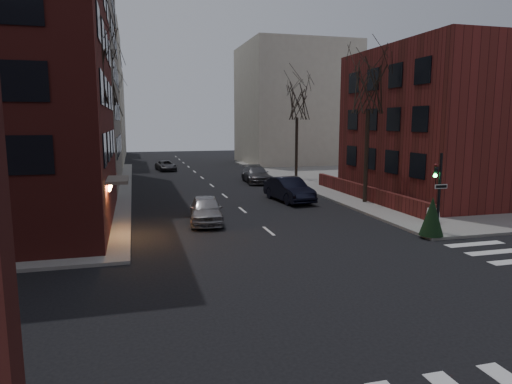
{
  "coord_description": "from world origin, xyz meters",
  "views": [
    {
      "loc": [
        -6.69,
        -10.38,
        5.67
      ],
      "look_at": [
        -0.51,
        12.67,
        2.0
      ],
      "focal_mm": 32.0,
      "sensor_mm": 36.0,
      "label": 1
    }
  ],
  "objects_px": {
    "streetlamp_near": "(110,143)",
    "streetlamp_far": "(119,135)",
    "evergreen_shrub": "(432,216)",
    "tree_left_a": "(86,64)",
    "traffic_signal": "(438,198)",
    "car_lane_silver": "(206,210)",
    "tree_left_b": "(101,78)",
    "tree_left_c": "(111,99)",
    "tree_right_a": "(369,87)",
    "parked_sedan": "(289,189)",
    "tree_right_b": "(297,102)",
    "car_lane_far": "(166,166)",
    "car_lane_gray": "(256,174)",
    "sandwich_board": "(433,216)"
  },
  "relations": [
    {
      "from": "parked_sedan",
      "to": "evergreen_shrub",
      "type": "bearing_deg",
      "value": -81.52
    },
    {
      "from": "tree_right_b",
      "to": "car_lane_gray",
      "type": "bearing_deg",
      "value": -165.9
    },
    {
      "from": "evergreen_shrub",
      "to": "sandwich_board",
      "type": "bearing_deg",
      "value": 52.56
    },
    {
      "from": "streetlamp_far",
      "to": "sandwich_board",
      "type": "xyz_separation_m",
      "value": [
        17.29,
        -31.16,
        -3.67
      ]
    },
    {
      "from": "tree_left_a",
      "to": "tree_left_c",
      "type": "height_order",
      "value": "tree_left_a"
    },
    {
      "from": "tree_left_c",
      "to": "evergreen_shrub",
      "type": "xyz_separation_m",
      "value": [
        16.1,
        -31.5,
        -6.92
      ]
    },
    {
      "from": "streetlamp_far",
      "to": "evergreen_shrub",
      "type": "relative_size",
      "value": 3.27
    },
    {
      "from": "tree_left_b",
      "to": "tree_left_c",
      "type": "bearing_deg",
      "value": 90.0
    },
    {
      "from": "streetlamp_near",
      "to": "streetlamp_far",
      "type": "height_order",
      "value": "same"
    },
    {
      "from": "tree_left_c",
      "to": "sandwich_board",
      "type": "bearing_deg",
      "value": -58.48
    },
    {
      "from": "tree_right_a",
      "to": "evergreen_shrub",
      "type": "relative_size",
      "value": 5.05
    },
    {
      "from": "tree_left_c",
      "to": "car_lane_far",
      "type": "bearing_deg",
      "value": 34.66
    },
    {
      "from": "tree_right_a",
      "to": "car_lane_far",
      "type": "bearing_deg",
      "value": 114.61
    },
    {
      "from": "car_lane_far",
      "to": "tree_right_a",
      "type": "bearing_deg",
      "value": -73.39
    },
    {
      "from": "streetlamp_far",
      "to": "car_lane_gray",
      "type": "distance_m",
      "value": 17.14
    },
    {
      "from": "traffic_signal",
      "to": "tree_left_c",
      "type": "distance_m",
      "value": 35.76
    },
    {
      "from": "streetlamp_near",
      "to": "car_lane_silver",
      "type": "distance_m",
      "value": 9.59
    },
    {
      "from": "tree_right_a",
      "to": "streetlamp_near",
      "type": "xyz_separation_m",
      "value": [
        -17.0,
        4.0,
        -3.79
      ]
    },
    {
      "from": "traffic_signal",
      "to": "parked_sedan",
      "type": "relative_size",
      "value": 0.76
    },
    {
      "from": "tree_right_a",
      "to": "car_lane_gray",
      "type": "relative_size",
      "value": 1.83
    },
    {
      "from": "traffic_signal",
      "to": "streetlamp_near",
      "type": "xyz_separation_m",
      "value": [
        -16.14,
        13.01,
        2.33
      ]
    },
    {
      "from": "streetlamp_far",
      "to": "evergreen_shrub",
      "type": "height_order",
      "value": "streetlamp_far"
    },
    {
      "from": "tree_right_a",
      "to": "parked_sedan",
      "type": "bearing_deg",
      "value": 154.04
    },
    {
      "from": "tree_left_c",
      "to": "evergreen_shrub",
      "type": "bearing_deg",
      "value": -62.93
    },
    {
      "from": "sandwich_board",
      "to": "car_lane_far",
      "type": "bearing_deg",
      "value": 93.27
    },
    {
      "from": "tree_left_b",
      "to": "tree_right_a",
      "type": "distance_m",
      "value": 19.35
    },
    {
      "from": "tree_left_a",
      "to": "evergreen_shrub",
      "type": "bearing_deg",
      "value": -18.86
    },
    {
      "from": "tree_right_a",
      "to": "streetlamp_far",
      "type": "bearing_deg",
      "value": 125.31
    },
    {
      "from": "tree_left_a",
      "to": "tree_left_b",
      "type": "relative_size",
      "value": 0.95
    },
    {
      "from": "car_lane_gray",
      "to": "sandwich_board",
      "type": "distance_m",
      "value": 20.6
    },
    {
      "from": "parked_sedan",
      "to": "car_lane_gray",
      "type": "bearing_deg",
      "value": 80.84
    },
    {
      "from": "tree_left_c",
      "to": "evergreen_shrub",
      "type": "height_order",
      "value": "tree_left_c"
    },
    {
      "from": "streetlamp_far",
      "to": "parked_sedan",
      "type": "height_order",
      "value": "streetlamp_far"
    },
    {
      "from": "tree_left_c",
      "to": "traffic_signal",
      "type": "bearing_deg",
      "value": -61.64
    },
    {
      "from": "traffic_signal",
      "to": "tree_left_c",
      "type": "height_order",
      "value": "tree_left_c"
    },
    {
      "from": "traffic_signal",
      "to": "car_lane_silver",
      "type": "distance_m",
      "value": 12.33
    },
    {
      "from": "traffic_signal",
      "to": "tree_left_c",
      "type": "bearing_deg",
      "value": 118.36
    },
    {
      "from": "traffic_signal",
      "to": "car_lane_far",
      "type": "bearing_deg",
      "value": 107.5
    },
    {
      "from": "tree_left_b",
      "to": "tree_left_c",
      "type": "height_order",
      "value": "tree_left_b"
    },
    {
      "from": "car_lane_far",
      "to": "evergreen_shrub",
      "type": "bearing_deg",
      "value": -81.66
    },
    {
      "from": "tree_right_b",
      "to": "streetlamp_near",
      "type": "relative_size",
      "value": 1.46
    },
    {
      "from": "traffic_signal",
      "to": "tree_right_a",
      "type": "relative_size",
      "value": 0.41
    },
    {
      "from": "streetlamp_near",
      "to": "tree_left_a",
      "type": "bearing_deg",
      "value": -94.29
    },
    {
      "from": "car_lane_gray",
      "to": "streetlamp_far",
      "type": "bearing_deg",
      "value": 141.94
    },
    {
      "from": "tree_right_b",
      "to": "streetlamp_near",
      "type": "distance_m",
      "value": 20.01
    },
    {
      "from": "tree_right_a",
      "to": "streetlamp_near",
      "type": "distance_m",
      "value": 17.87
    },
    {
      "from": "car_lane_gray",
      "to": "car_lane_far",
      "type": "distance_m",
      "value": 15.05
    },
    {
      "from": "tree_left_a",
      "to": "streetlamp_near",
      "type": "distance_m",
      "value": 9.07
    },
    {
      "from": "streetlamp_near",
      "to": "car_lane_far",
      "type": "distance_m",
      "value": 22.83
    },
    {
      "from": "streetlamp_far",
      "to": "parked_sedan",
      "type": "bearing_deg",
      "value": -60.61
    }
  ]
}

